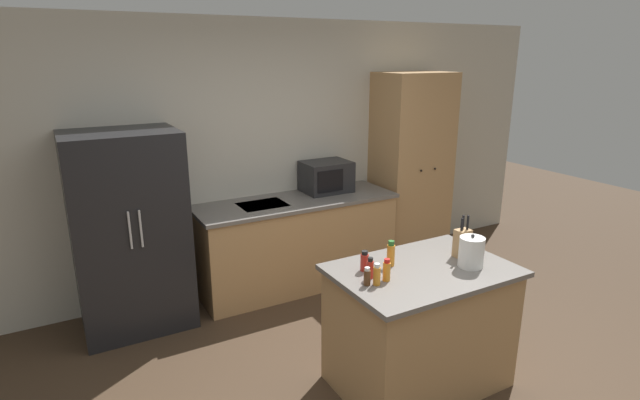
% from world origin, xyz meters
% --- Properties ---
extents(wall_back, '(7.20, 0.06, 2.60)m').
position_xyz_m(wall_back, '(0.00, 2.33, 1.30)').
color(wall_back, beige).
rests_on(wall_back, ground_plane).
extents(refrigerator, '(0.89, 0.71, 1.69)m').
position_xyz_m(refrigerator, '(-1.27, 1.96, 0.84)').
color(refrigerator, black).
rests_on(refrigerator, ground_plane).
extents(back_counter, '(2.01, 0.68, 0.90)m').
position_xyz_m(back_counter, '(0.29, 1.98, 0.45)').
color(back_counter, tan).
rests_on(back_counter, ground_plane).
extents(pantry_cabinet, '(0.79, 0.58, 2.08)m').
position_xyz_m(pantry_cabinet, '(1.74, 2.02, 1.04)').
color(pantry_cabinet, tan).
rests_on(pantry_cabinet, ground_plane).
extents(kitchen_island, '(1.21, 0.82, 0.89)m').
position_xyz_m(kitchen_island, '(0.32, 0.13, 0.44)').
color(kitchen_island, tan).
rests_on(kitchen_island, ground_plane).
extents(microwave, '(0.48, 0.38, 0.31)m').
position_xyz_m(microwave, '(0.69, 2.09, 1.06)').
color(microwave, '#232326').
rests_on(microwave, back_counter).
extents(knife_block, '(0.11, 0.08, 0.31)m').
position_xyz_m(knife_block, '(0.69, 0.16, 0.99)').
color(knife_block, tan).
rests_on(knife_block, kitchen_island).
extents(spice_bottle_tall_dark, '(0.04, 0.04, 0.12)m').
position_xyz_m(spice_bottle_tall_dark, '(-0.15, 0.11, 0.94)').
color(spice_bottle_tall_dark, '#563319').
rests_on(spice_bottle_tall_dark, kitchen_island).
extents(spice_bottle_short_red, '(0.06, 0.06, 0.14)m').
position_xyz_m(spice_bottle_short_red, '(-0.04, 0.30, 0.95)').
color(spice_bottle_short_red, '#B2281E').
rests_on(spice_bottle_short_red, kitchen_island).
extents(spice_bottle_amber_oil, '(0.04, 0.04, 0.14)m').
position_xyz_m(spice_bottle_amber_oil, '(-0.08, 0.18, 0.95)').
color(spice_bottle_amber_oil, '#B2281E').
rests_on(spice_bottle_amber_oil, kitchen_island).
extents(spice_bottle_green_herb, '(0.05, 0.05, 0.14)m').
position_xyz_m(spice_bottle_green_herb, '(-0.10, 0.08, 0.95)').
color(spice_bottle_green_herb, orange).
rests_on(spice_bottle_green_herb, kitchen_island).
extents(spice_bottle_pale_salt, '(0.05, 0.05, 0.18)m').
position_xyz_m(spice_bottle_pale_salt, '(0.16, 0.28, 0.97)').
color(spice_bottle_pale_salt, orange).
rests_on(spice_bottle_pale_salt, kitchen_island).
extents(spice_bottle_orange_cap, '(0.05, 0.05, 0.15)m').
position_xyz_m(spice_bottle_orange_cap, '(-0.01, 0.10, 0.95)').
color(spice_bottle_orange_cap, orange).
rests_on(spice_bottle_orange_cap, kitchen_island).
extents(kettle, '(0.17, 0.17, 0.23)m').
position_xyz_m(kettle, '(0.62, 0.00, 0.99)').
color(kettle, white).
rests_on(kettle, kitchen_island).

